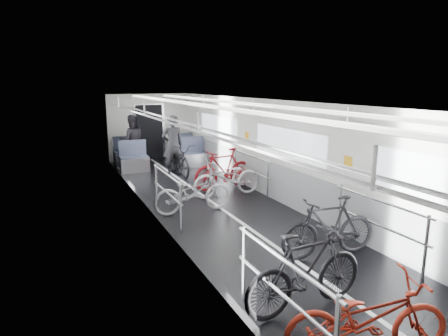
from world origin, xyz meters
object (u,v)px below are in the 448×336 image
at_px(bike_right_mid, 227,178).
at_px(person_seated, 132,140).
at_px(bike_left_mid, 306,271).
at_px(bike_right_far, 224,169).
at_px(bike_left_near, 367,318).
at_px(bike_aisle, 180,159).
at_px(bike_left_far, 193,192).
at_px(bike_right_near, 329,227).
at_px(person_standing, 173,145).

xyz_separation_m(bike_right_mid, person_seated, (-1.39, 4.81, 0.39)).
xyz_separation_m(bike_left_mid, bike_right_far, (1.46, 5.78, 0.02)).
height_order(bike_left_near, bike_aisle, bike_aisle).
relative_size(bike_left_far, bike_right_far, 0.97).
bearing_deg(bike_right_mid, bike_left_far, -57.13).
xyz_separation_m(bike_left_mid, bike_right_mid, (1.24, 5.07, -0.05)).
xyz_separation_m(bike_left_mid, bike_right_near, (1.27, 1.16, -0.02)).
height_order(bike_left_mid, bike_aisle, bike_left_mid).
bearing_deg(bike_left_near, person_seated, 18.74).
bearing_deg(bike_right_near, bike_left_mid, -41.52).
xyz_separation_m(bike_right_near, bike_right_mid, (-0.02, 3.91, -0.03)).
bearing_deg(bike_right_mid, bike_right_far, 160.53).
relative_size(bike_left_mid, bike_right_mid, 0.96).
relative_size(bike_right_mid, bike_aisle, 0.97).
bearing_deg(bike_right_far, bike_left_near, -20.69).
relative_size(bike_left_mid, person_standing, 0.95).
height_order(bike_right_near, bike_right_mid, bike_right_near).
bearing_deg(bike_right_near, person_standing, -169.46).
bearing_deg(bike_aisle, person_seated, 118.94).
xyz_separation_m(bike_left_far, person_standing, (0.70, 3.79, 0.46)).
xyz_separation_m(bike_left_near, bike_left_far, (-0.01, 5.19, 0.01)).
xyz_separation_m(bike_right_far, bike_aisle, (-0.55, 2.11, -0.05)).
xyz_separation_m(bike_left_near, bike_left_mid, (-0.04, 0.99, 0.07)).
xyz_separation_m(bike_right_near, person_seated, (-1.41, 8.72, 0.36)).
distance_m(bike_left_near, bike_left_far, 5.19).
xyz_separation_m(bike_left_far, bike_right_far, (1.43, 1.57, 0.08)).
xyz_separation_m(person_standing, person_seated, (-0.87, 1.89, -0.05)).
height_order(bike_left_far, bike_right_near, bike_right_near).
bearing_deg(bike_left_mid, bike_right_near, -50.60).
height_order(bike_left_mid, person_seated, person_seated).
bearing_deg(bike_right_far, bike_left_far, -51.19).
height_order(bike_aisle, person_seated, person_seated).
bearing_deg(bike_right_far, bike_right_near, -11.26).
xyz_separation_m(bike_right_mid, bike_right_far, (0.22, 0.71, 0.06)).
distance_m(person_standing, person_seated, 2.08).
bearing_deg(person_seated, bike_right_far, 115.93).
bearing_deg(person_standing, bike_aisle, 153.18).
bearing_deg(bike_right_mid, bike_left_mid, -16.28).
bearing_deg(bike_aisle, bike_left_mid, -95.59).
bearing_deg(bike_aisle, bike_left_far, -102.51).
height_order(bike_right_mid, person_standing, person_standing).
relative_size(bike_left_far, bike_right_near, 1.04).
bearing_deg(bike_left_near, bike_aisle, 12.16).
bearing_deg(bike_left_near, bike_left_far, 17.92).
height_order(bike_right_near, person_standing, person_standing).
distance_m(bike_left_mid, bike_right_near, 1.71).
bearing_deg(bike_left_near, bike_left_mid, 20.14).
xyz_separation_m(bike_left_far, person_seated, (-0.17, 5.68, 0.41)).
relative_size(bike_right_near, bike_right_mid, 0.93).
distance_m(bike_right_far, person_seated, 4.42).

